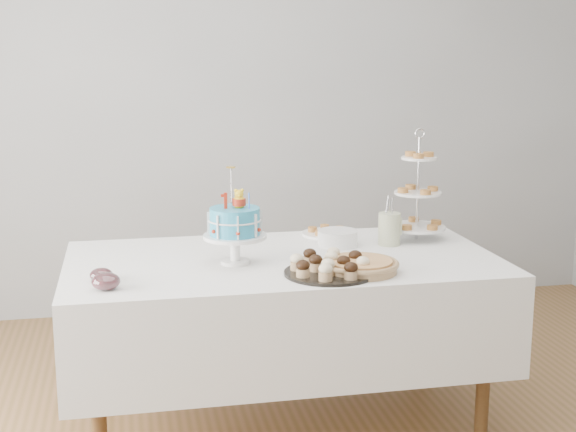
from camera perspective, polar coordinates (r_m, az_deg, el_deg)
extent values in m
cube|color=gray|center=(5.17, -4.09, 8.00)|extent=(5.00, 0.04, 2.70)
cube|color=gray|center=(1.35, 19.13, -3.29)|extent=(5.00, 0.04, 2.70)
cube|color=silver|center=(3.66, -0.36, -6.39)|extent=(1.92, 1.02, 0.45)
cylinder|color=#54391D|center=(3.33, -13.36, -12.49)|extent=(0.06, 0.06, 0.67)
cylinder|color=#54391D|center=(3.65, 13.77, -10.31)|extent=(0.06, 0.06, 0.67)
cylinder|color=#54391D|center=(4.02, -13.09, -8.20)|extent=(0.06, 0.06, 0.67)
cylinder|color=#54391D|center=(4.29, 9.54, -6.78)|extent=(0.06, 0.06, 0.67)
cylinder|color=#2D9BC5|center=(3.46, -3.81, -0.37)|extent=(0.22, 0.22, 0.12)
torus|color=silver|center=(3.46, -3.81, -0.28)|extent=(0.23, 0.23, 0.01)
cube|color=red|center=(3.43, -4.46, 1.09)|extent=(0.02, 0.01, 0.07)
cylinder|color=#3875F1|center=(3.42, -2.79, 1.09)|extent=(0.01, 0.01, 0.07)
cylinder|color=silver|center=(3.47, -4.06, 2.03)|extent=(0.00, 0.00, 0.17)
cylinder|color=yellow|center=(3.45, -4.08, 3.48)|extent=(0.04, 0.04, 0.01)
cylinder|color=black|center=(3.34, 2.97, -4.06)|extent=(0.38, 0.38, 0.01)
ellipsoid|color=black|center=(3.31, 1.74, -3.22)|extent=(0.06, 0.06, 0.04)
ellipsoid|color=beige|center=(3.34, 4.21, -3.08)|extent=(0.06, 0.06, 0.04)
cylinder|color=tan|center=(3.38, 5.13, -3.68)|extent=(0.31, 0.31, 0.04)
cylinder|color=#A77140|center=(3.37, 5.14, -3.29)|extent=(0.27, 0.27, 0.02)
torus|color=tan|center=(3.37, 5.14, -3.36)|extent=(0.33, 0.33, 0.02)
cylinder|color=silver|center=(3.95, 9.23, 1.92)|extent=(0.01, 0.01, 0.50)
cylinder|color=white|center=(3.99, 9.14, -0.78)|extent=(0.28, 0.28, 0.01)
cylinder|color=white|center=(3.95, 9.22, 1.63)|extent=(0.23, 0.23, 0.01)
cylinder|color=white|center=(3.93, 9.30, 4.09)|extent=(0.17, 0.17, 0.01)
torus|color=silver|center=(3.92, 9.36, 5.80)|extent=(0.05, 0.01, 0.05)
cylinder|color=white|center=(3.82, 3.56, -1.58)|extent=(0.19, 0.19, 0.07)
cylinder|color=white|center=(4.04, 2.76, -1.26)|extent=(0.25, 0.25, 0.01)
ellipsoid|color=silver|center=(3.20, -12.83, -4.55)|extent=(0.11, 0.11, 0.07)
cylinder|color=#55070F|center=(3.20, -12.82, -4.64)|extent=(0.08, 0.08, 0.03)
ellipsoid|color=silver|center=(3.32, -13.14, -4.09)|extent=(0.09, 0.09, 0.05)
cylinder|color=#55070F|center=(3.32, -13.14, -4.17)|extent=(0.06, 0.06, 0.03)
cylinder|color=silver|center=(3.85, 7.22, -0.92)|extent=(0.11, 0.11, 0.15)
cylinder|color=silver|center=(3.85, 8.03, -0.74)|extent=(0.01, 0.01, 0.08)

